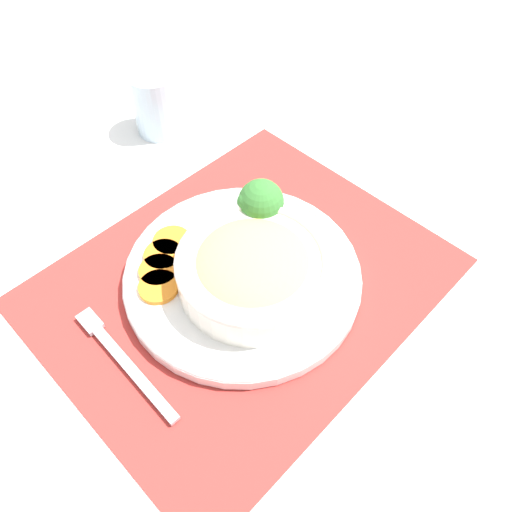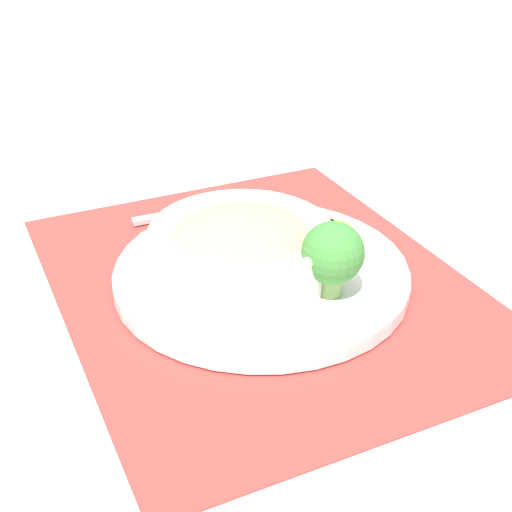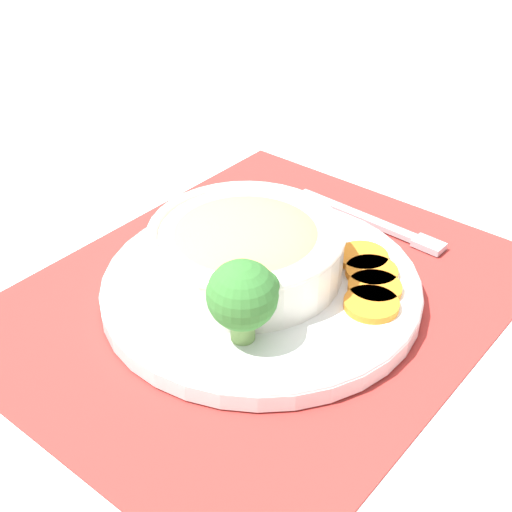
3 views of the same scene
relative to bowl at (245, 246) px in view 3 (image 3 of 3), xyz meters
The scene contains 10 objects.
ground_plane 0.05m from the bowl, 92.74° to the left, with size 4.00×4.00×0.00m, color white.
placemat 0.05m from the bowl, 92.74° to the left, with size 0.53×0.45×0.00m.
plate 0.04m from the bowl, 92.74° to the left, with size 0.30×0.30×0.02m.
bowl is the anchor object (origin of this frame).
broccoli_floret 0.10m from the bowl, 46.25° to the left, with size 0.06×0.06×0.08m.
carrot_slice_near 0.13m from the bowl, 111.15° to the left, with size 0.05×0.05×0.01m.
carrot_slice_middle 0.13m from the bowl, 122.72° to the left, with size 0.05×0.05×0.01m.
carrot_slice_far 0.12m from the bowl, 134.49° to the left, with size 0.05×0.05×0.01m.
carrot_slice_extra 0.12m from the bowl, 146.54° to the left, with size 0.05×0.05×0.01m.
fork 0.19m from the bowl, behind, with size 0.03×0.18×0.01m.
Camera 3 is at (0.37, 0.38, 0.42)m, focal length 50.00 mm.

